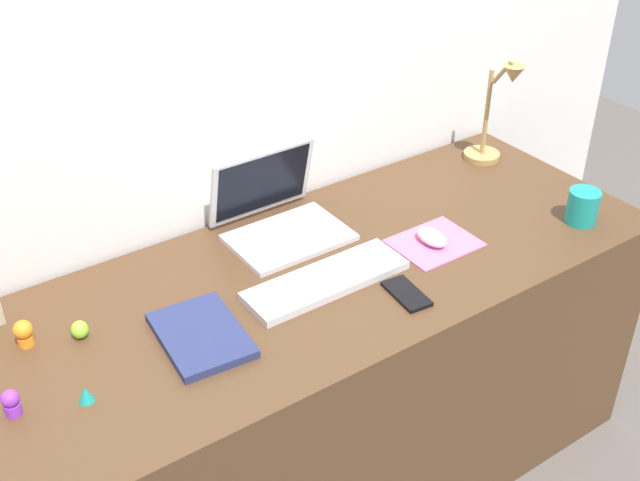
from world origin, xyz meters
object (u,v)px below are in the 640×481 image
(toy_figurine_lime, at_px, (80,330))
(toy_figurine_purple, at_px, (11,402))
(toy_figurine_orange, at_px, (24,333))
(toy_figurine_teal, at_px, (86,394))
(desk_lamp, at_px, (495,116))
(keyboard, at_px, (326,280))
(cell_phone, at_px, (407,294))
(notebook_pad, at_px, (201,335))
(coffee_mug, at_px, (583,207))
(mouse, at_px, (432,237))
(laptop, at_px, (277,213))

(toy_figurine_lime, xyz_separation_m, toy_figurine_purple, (-0.19, -0.15, 0.01))
(toy_figurine_orange, height_order, toy_figurine_teal, toy_figurine_orange)
(desk_lamp, xyz_separation_m, toy_figurine_purple, (-1.51, -0.23, -0.12))
(keyboard, xyz_separation_m, desk_lamp, (0.77, 0.23, 0.14))
(keyboard, xyz_separation_m, toy_figurine_teal, (-0.61, -0.05, 0.01))
(toy_figurine_teal, bearing_deg, desk_lamp, 11.39)
(cell_phone, height_order, notebook_pad, notebook_pad)
(toy_figurine_purple, bearing_deg, desk_lamp, 8.72)
(desk_lamp, bearing_deg, toy_figurine_purple, -171.28)
(keyboard, height_order, notebook_pad, same)
(toy_figurine_orange, bearing_deg, coffee_mug, -13.93)
(mouse, distance_m, toy_figurine_teal, 0.94)
(desk_lamp, bearing_deg, laptop, 176.78)
(laptop, bearing_deg, toy_figurine_lime, -167.87)
(mouse, bearing_deg, keyboard, 177.61)
(toy_figurine_purple, bearing_deg, coffee_mug, -5.95)
(laptop, xyz_separation_m, toy_figurine_purple, (-0.78, -0.27, -0.02))
(laptop, xyz_separation_m, keyboard, (-0.03, -0.27, -0.04))
(notebook_pad, xyz_separation_m, toy_figurine_purple, (-0.40, 0.01, 0.02))
(toy_figurine_lime, bearing_deg, desk_lamp, 3.65)
(desk_lamp, xyz_separation_m, toy_figurine_teal, (-1.38, -0.28, -0.14))
(laptop, relative_size, toy_figurine_purple, 5.12)
(coffee_mug, height_order, toy_figurine_orange, coffee_mug)
(toy_figurine_lime, bearing_deg, keyboard, -14.56)
(notebook_pad, xyz_separation_m, toy_figurine_teal, (-0.27, -0.04, 0.01))
(cell_phone, distance_m, toy_figurine_orange, 0.85)
(laptop, xyz_separation_m, coffee_mug, (0.69, -0.43, -0.01))
(toy_figurine_purple, bearing_deg, toy_figurine_teal, -19.95)
(notebook_pad, height_order, toy_figurine_purple, toy_figurine_purple)
(laptop, relative_size, toy_figurine_teal, 8.37)
(mouse, relative_size, toy_figurine_orange, 1.53)
(cell_phone, bearing_deg, toy_figurine_teal, 178.75)
(keyboard, distance_m, toy_figurine_lime, 0.57)
(keyboard, height_order, coffee_mug, coffee_mug)
(toy_figurine_teal, bearing_deg, laptop, 26.34)
(mouse, xyz_separation_m, toy_figurine_purple, (-1.07, 0.01, 0.01))
(coffee_mug, bearing_deg, toy_figurine_teal, 175.46)
(mouse, height_order, toy_figurine_orange, toy_figurine_orange)
(coffee_mug, relative_size, toy_figurine_lime, 2.22)
(laptop, xyz_separation_m, desk_lamp, (0.74, -0.04, 0.10))
(keyboard, distance_m, cell_phone, 0.19)
(desk_lamp, relative_size, toy_figurine_purple, 5.73)
(laptop, distance_m, keyboard, 0.27)
(coffee_mug, distance_m, toy_figurine_teal, 1.34)
(coffee_mug, xyz_separation_m, toy_figurine_lime, (-1.28, 0.30, -0.03))
(keyboard, distance_m, desk_lamp, 0.82)
(cell_phone, height_order, coffee_mug, coffee_mug)
(toy_figurine_lime, bearing_deg, cell_phone, -23.01)
(coffee_mug, distance_m, toy_figurine_purple, 1.48)
(laptop, xyz_separation_m, notebook_pad, (-0.37, -0.28, -0.04))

